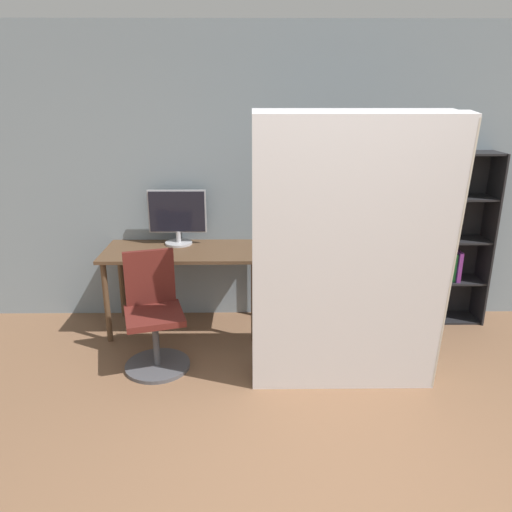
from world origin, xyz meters
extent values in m
cube|color=gray|center=(0.00, 3.02, 1.35)|extent=(8.00, 0.06, 2.70)
cube|color=brown|center=(-1.04, 2.66, 0.75)|extent=(1.40, 0.64, 0.03)
cylinder|color=brown|center=(-1.68, 2.40, 0.37)|extent=(0.05, 0.05, 0.74)
cylinder|color=brown|center=(-0.40, 2.40, 0.37)|extent=(0.05, 0.05, 0.74)
cylinder|color=brown|center=(-1.68, 2.93, 0.37)|extent=(0.05, 0.05, 0.74)
cylinder|color=brown|center=(-0.40, 2.93, 0.37)|extent=(0.05, 0.05, 0.74)
cylinder|color=#B7B7BC|center=(-1.09, 2.84, 0.78)|extent=(0.25, 0.25, 0.02)
cylinder|color=#B7B7BC|center=(-1.09, 2.84, 0.84)|extent=(0.04, 0.04, 0.10)
cube|color=#B7B7BC|center=(-1.09, 2.85, 1.08)|extent=(0.53, 0.02, 0.40)
cube|color=black|center=(-1.09, 2.84, 1.08)|extent=(0.50, 0.03, 0.37)
cylinder|color=#4C4C51|center=(-1.18, 1.95, 0.01)|extent=(0.52, 0.52, 0.03)
cylinder|color=#4C4C51|center=(-1.18, 1.95, 0.23)|extent=(0.05, 0.05, 0.40)
cube|color=#591E19|center=(-1.18, 1.95, 0.46)|extent=(0.55, 0.55, 0.05)
cube|color=#591E19|center=(-1.23, 2.14, 0.71)|extent=(0.39, 0.15, 0.45)
cube|color=black|center=(1.19, 2.83, 0.81)|extent=(0.02, 0.32, 1.61)
cube|color=black|center=(1.78, 2.83, 0.81)|extent=(0.02, 0.32, 1.61)
cube|color=black|center=(1.48, 2.98, 0.81)|extent=(0.61, 0.02, 1.61)
cube|color=black|center=(1.48, 2.83, 0.01)|extent=(0.58, 0.28, 0.02)
cube|color=black|center=(1.48, 2.83, 0.41)|extent=(0.58, 0.28, 0.02)
cube|color=black|center=(1.48, 2.83, 0.81)|extent=(0.58, 0.28, 0.02)
cube|color=black|center=(1.48, 2.83, 1.20)|extent=(0.58, 0.28, 0.02)
cube|color=black|center=(1.48, 2.83, 1.60)|extent=(0.58, 0.28, 0.02)
cube|color=brown|center=(1.22, 2.81, 0.18)|extent=(0.04, 0.24, 0.32)
cube|color=brown|center=(1.26, 2.80, 0.13)|extent=(0.02, 0.16, 0.23)
cube|color=#287A38|center=(1.29, 2.80, 0.14)|extent=(0.03, 0.19, 0.25)
cube|color=#1E4C9E|center=(1.33, 2.81, 0.18)|extent=(0.04, 0.24, 0.32)
cube|color=#7A2D84|center=(1.38, 2.86, 0.15)|extent=(0.03, 0.19, 0.26)
cube|color=red|center=(1.22, 2.87, 0.55)|extent=(0.03, 0.19, 0.27)
cube|color=teal|center=(1.25, 2.86, 0.55)|extent=(0.03, 0.16, 0.26)
cube|color=#7A2D84|center=(1.29, 2.80, 0.55)|extent=(0.04, 0.23, 0.27)
cube|color=red|center=(1.33, 2.83, 0.57)|extent=(0.03, 0.23, 0.30)
cube|color=orange|center=(1.37, 2.80, 0.53)|extent=(0.02, 0.19, 0.23)
cube|color=teal|center=(1.40, 2.78, 0.59)|extent=(0.03, 0.19, 0.34)
cube|color=gold|center=(1.44, 2.87, 0.54)|extent=(0.04, 0.16, 0.24)
cube|color=#287A38|center=(1.48, 2.84, 0.55)|extent=(0.03, 0.20, 0.27)
cube|color=#7A2D84|center=(1.52, 2.82, 0.56)|extent=(0.04, 0.20, 0.29)
cube|color=#232328|center=(1.22, 2.85, 0.97)|extent=(0.03, 0.20, 0.32)
cube|color=#7A2D84|center=(1.26, 2.82, 0.98)|extent=(0.03, 0.23, 0.33)
cube|color=red|center=(1.30, 2.79, 0.94)|extent=(0.04, 0.20, 0.25)
cube|color=#232328|center=(1.33, 2.85, 0.97)|extent=(0.02, 0.16, 0.30)
cube|color=silver|center=(1.22, 2.80, 1.35)|extent=(0.02, 0.21, 0.26)
cube|color=gold|center=(1.25, 2.80, 1.33)|extent=(0.03, 0.19, 0.23)
cube|color=#232328|center=(1.29, 2.83, 1.33)|extent=(0.03, 0.18, 0.23)
cube|color=#287A38|center=(1.32, 2.85, 1.36)|extent=(0.02, 0.22, 0.29)
cube|color=#232328|center=(1.35, 2.83, 1.33)|extent=(0.03, 0.22, 0.23)
cube|color=silver|center=(0.27, 1.62, 1.01)|extent=(1.36, 0.36, 2.01)
cube|color=beige|center=(0.94, 1.62, 1.01)|extent=(0.01, 0.36, 1.98)
cube|color=silver|center=(0.27, 1.87, 1.01)|extent=(1.36, 0.31, 2.01)
cube|color=beige|center=(0.94, 1.87, 1.01)|extent=(0.01, 0.31, 1.97)
camera|label=1|loc=(-0.42, -1.60, 2.14)|focal=35.00mm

